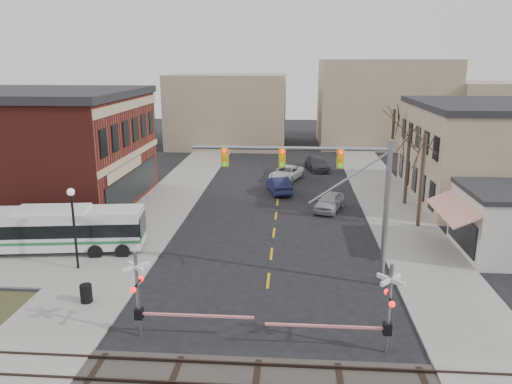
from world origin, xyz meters
TOP-DOWN VIEW (x-y plane):
  - ground at (0.00, 0.00)m, footprint 160.00×160.00m
  - sidewalk_west at (-9.50, 20.00)m, footprint 5.00×60.00m
  - sidewalk_east at (9.50, 20.00)m, footprint 5.00×60.00m
  - tree_east_a at (10.50, 12.00)m, footprint 0.28×0.28m
  - tree_east_b at (10.80, 18.00)m, footprint 0.28×0.28m
  - tree_east_c at (11.00, 26.00)m, footprint 0.28×0.28m
  - transit_bus at (-13.68, 5.17)m, footprint 11.25×3.89m
  - traffic_signal_mast at (3.36, 1.95)m, footprint 10.36×0.30m
  - rr_crossing_west at (-4.97, -4.14)m, footprint 5.60×1.36m
  - rr_crossing_east at (4.86, -4.63)m, footprint 5.60×1.36m
  - street_lamp at (-11.17, 2.64)m, footprint 0.44×0.44m
  - trash_bin at (-8.98, -1.41)m, footprint 0.60×0.60m
  - car_a at (4.30, 15.91)m, footprint 3.06×4.60m
  - car_b at (0.04, 21.11)m, footprint 2.61×4.81m
  - car_c at (0.64, 26.31)m, footprint 3.99×5.63m
  - car_d at (3.97, 31.51)m, footprint 2.97×5.29m
  - pedestrian_near at (-9.25, 4.76)m, footprint 0.48×0.63m
  - pedestrian_far at (-10.76, 8.34)m, footprint 0.92×0.89m

SIDE VIEW (x-z plane):
  - ground at x=0.00m, z-range 0.00..0.00m
  - sidewalk_west at x=-9.50m, z-range 0.00..0.12m
  - sidewalk_east at x=9.50m, z-range 0.00..0.12m
  - trash_bin at x=-8.98m, z-range 0.12..1.05m
  - car_c at x=0.64m, z-range 0.00..1.42m
  - car_d at x=3.97m, z-range 0.00..1.45m
  - car_a at x=4.30m, z-range 0.00..1.46m
  - car_b at x=0.04m, z-range 0.00..1.51m
  - pedestrian_far at x=-10.76m, z-range 0.12..1.61m
  - pedestrian_near at x=-9.25m, z-range 0.12..1.65m
  - transit_bus at x=-13.68m, z-range 0.20..3.04m
  - rr_crossing_west at x=-4.97m, z-range -0.03..3.97m
  - rr_crossing_east at x=4.86m, z-range -0.03..3.97m
  - tree_east_b at x=10.80m, z-range 0.12..6.42m
  - tree_east_a at x=10.50m, z-range 0.12..6.87m
  - street_lamp at x=-11.17m, z-range 1.11..5.94m
  - tree_east_c at x=11.00m, z-range 0.12..7.32m
  - traffic_signal_mast at x=3.36m, z-range 1.76..9.76m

